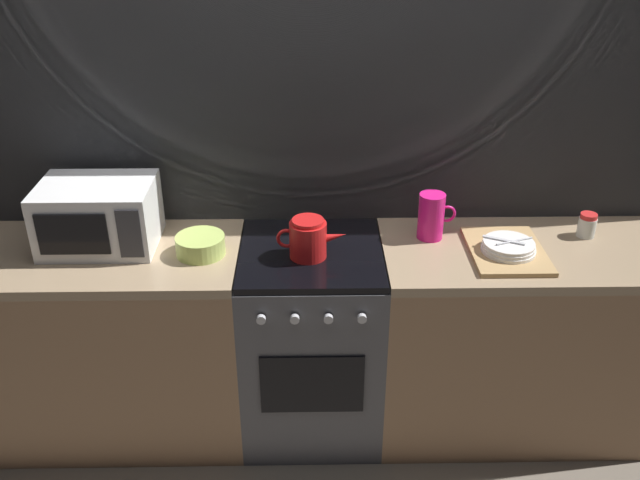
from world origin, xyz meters
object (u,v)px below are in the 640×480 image
object	(u,v)px
spice_jar	(587,225)
kettle	(308,238)
microwave	(99,215)
stove_unit	(312,340)
dish_pile	(507,249)
pitcher	(431,216)
mixing_bowl	(200,245)

from	to	relation	value
spice_jar	kettle	bearing A→B (deg)	-172.51
microwave	kettle	xyz separation A→B (m)	(0.86, -0.12, -0.05)
microwave	stove_unit	bearing A→B (deg)	-4.89
stove_unit	microwave	size ratio (longest dim) A/B	1.96
stove_unit	kettle	distance (m)	0.53
microwave	dish_pile	xyz separation A→B (m)	(1.67, -0.11, -0.11)
pitcher	dish_pile	distance (m)	0.34
kettle	spice_jar	size ratio (longest dim) A/B	2.71
kettle	mixing_bowl	size ratio (longest dim) A/B	1.42
kettle	pitcher	distance (m)	0.54
mixing_bowl	spice_jar	distance (m)	1.63
pitcher	spice_jar	size ratio (longest dim) A/B	1.90
pitcher	dish_pile	xyz separation A→B (m)	(0.29, -0.15, -0.08)
pitcher	spice_jar	bearing A→B (deg)	-0.05
kettle	pitcher	xyz separation A→B (m)	(0.52, 0.16, 0.02)
microwave	dish_pile	bearing A→B (deg)	-3.92
mixing_bowl	pitcher	size ratio (longest dim) A/B	1.00
stove_unit	kettle	xyz separation A→B (m)	(-0.01, -0.04, 0.53)
stove_unit	dish_pile	distance (m)	0.93
mixing_bowl	pitcher	distance (m)	0.97
dish_pile	mixing_bowl	bearing A→B (deg)	178.91
dish_pile	microwave	bearing A→B (deg)	176.08
dish_pile	spice_jar	distance (m)	0.41
kettle	pitcher	world-z (taller)	pitcher
stove_unit	dish_pile	bearing A→B (deg)	-2.87
mixing_bowl	dish_pile	bearing A→B (deg)	-1.09
pitcher	spice_jar	xyz separation A→B (m)	(0.67, -0.00, -0.05)
pitcher	dish_pile	world-z (taller)	pitcher
microwave	pitcher	world-z (taller)	microwave
microwave	spice_jar	size ratio (longest dim) A/B	4.38
pitcher	dish_pile	size ratio (longest dim) A/B	0.50
mixing_bowl	spice_jar	bearing A→B (deg)	4.52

